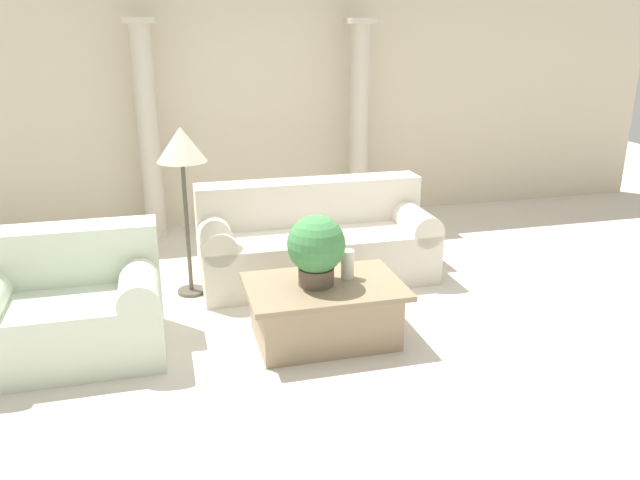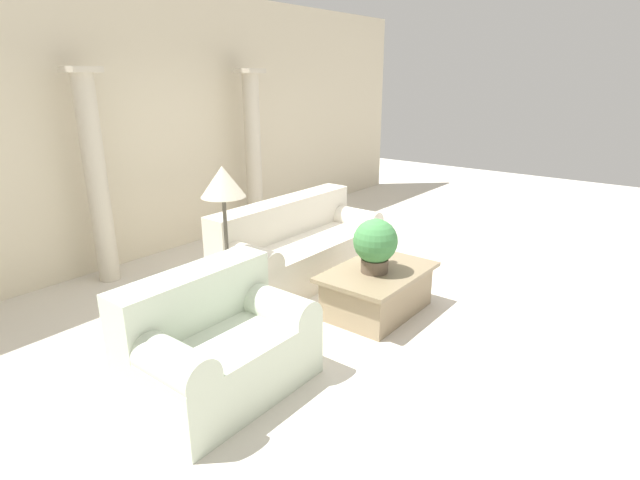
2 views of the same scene
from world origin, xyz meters
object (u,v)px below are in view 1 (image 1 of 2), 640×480
at_px(loveseat, 68,305).
at_px(potted_plant, 316,248).
at_px(sofa_long, 315,241).
at_px(coffee_table, 324,311).
at_px(floor_lamp, 182,152).

distance_m(loveseat, potted_plant, 1.76).
bearing_deg(loveseat, potted_plant, -8.58).
relative_size(sofa_long, coffee_table, 1.85).
relative_size(sofa_long, loveseat, 1.65).
distance_m(sofa_long, coffee_table, 1.22).
relative_size(loveseat, coffee_table, 1.12).
bearing_deg(potted_plant, loveseat, 171.42).
relative_size(loveseat, floor_lamp, 0.88).
bearing_deg(loveseat, coffee_table, -8.51).
xyz_separation_m(sofa_long, coffee_table, (-0.24, -1.19, -0.13)).
bearing_deg(potted_plant, floor_lamp, 127.41).
bearing_deg(coffee_table, potted_plant, 173.63).
bearing_deg(potted_plant, sofa_long, 76.09).
bearing_deg(coffee_table, floor_lamp, 129.10).
xyz_separation_m(coffee_table, floor_lamp, (-0.89, 1.10, 1.00)).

